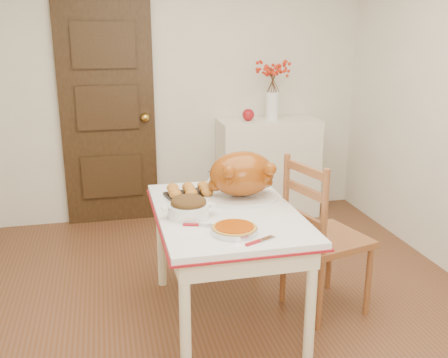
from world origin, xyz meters
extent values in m
cube|color=#572F18|center=(0.00, 0.00, 0.00)|extent=(3.50, 4.00, 0.00)
cube|color=silver|center=(0.00, 2.00, 1.25)|extent=(3.50, 0.00, 2.50)
cube|color=#392514|center=(-0.70, 1.97, 1.03)|extent=(0.85, 0.06, 2.06)
cube|color=white|center=(0.79, 1.78, 0.48)|extent=(0.95, 0.42, 0.95)
sphere|color=maroon|center=(0.59, 1.78, 1.01)|extent=(0.11, 0.11, 0.11)
cylinder|color=#973503|center=(-0.09, -0.35, 0.77)|extent=(0.32, 0.32, 0.05)
cylinder|color=white|center=(-0.03, 0.52, 0.79)|extent=(0.07, 0.07, 0.10)
camera|label=1|loc=(-0.74, -2.82, 1.81)|focal=41.09mm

